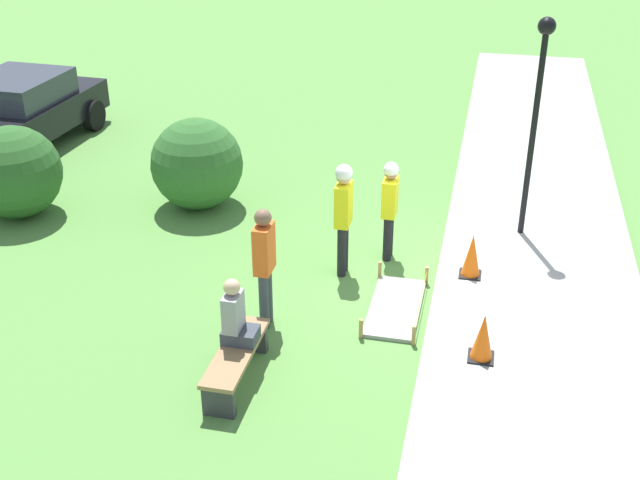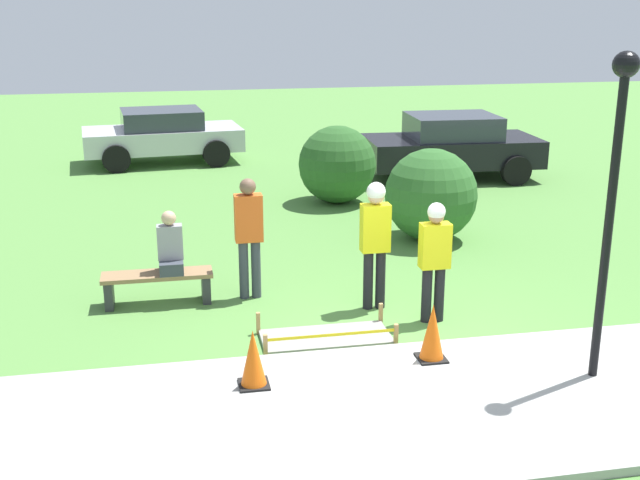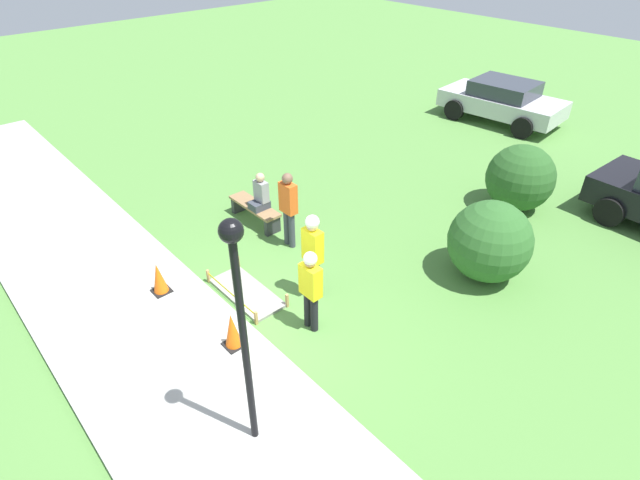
# 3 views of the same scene
# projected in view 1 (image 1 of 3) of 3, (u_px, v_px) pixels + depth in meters

# --- Properties ---
(ground_plane) EXTENTS (60.00, 60.00, 0.00)m
(ground_plane) POSITION_uv_depth(u_px,v_px,m) (436.00, 281.00, 12.47)
(ground_plane) COLOR #51843D
(sidewalk) EXTENTS (28.00, 3.08, 0.10)m
(sidewalk) POSITION_uv_depth(u_px,v_px,m) (538.00, 290.00, 12.14)
(sidewalk) COLOR #9E9E99
(sidewalk) RESTS_ON ground_plane
(wet_concrete_patch) EXTENTS (1.72, 0.78, 0.30)m
(wet_concrete_patch) POSITION_uv_depth(u_px,v_px,m) (395.00, 307.00, 11.72)
(wet_concrete_patch) COLOR gray
(wet_concrete_patch) RESTS_ON ground_plane
(traffic_cone_near_patch) EXTENTS (0.34, 0.34, 0.66)m
(traffic_cone_near_patch) POSITION_uv_depth(u_px,v_px,m) (483.00, 337.00, 10.35)
(traffic_cone_near_patch) COLOR black
(traffic_cone_near_patch) RESTS_ON sidewalk
(traffic_cone_far_patch) EXTENTS (0.34, 0.34, 0.70)m
(traffic_cone_far_patch) POSITION_uv_depth(u_px,v_px,m) (472.00, 255.00, 12.28)
(traffic_cone_far_patch) COLOR black
(traffic_cone_far_patch) RESTS_ON sidewalk
(park_bench) EXTENTS (1.58, 0.44, 0.47)m
(park_bench) POSITION_uv_depth(u_px,v_px,m) (236.00, 359.00, 10.09)
(park_bench) COLOR #2D2D33
(park_bench) RESTS_ON ground_plane
(person_seated_on_bench) EXTENTS (0.36, 0.44, 0.89)m
(person_seated_on_bench) POSITION_uv_depth(u_px,v_px,m) (236.00, 317.00, 10.06)
(person_seated_on_bench) COLOR #383D47
(person_seated_on_bench) RESTS_ON park_bench
(worker_supervisor) EXTENTS (0.40, 0.27, 1.84)m
(worker_supervisor) POSITION_uv_depth(u_px,v_px,m) (343.00, 209.00, 12.20)
(worker_supervisor) COLOR black
(worker_supervisor) RESTS_ON ground_plane
(worker_assistant) EXTENTS (0.40, 0.24, 1.67)m
(worker_assistant) POSITION_uv_depth(u_px,v_px,m) (390.00, 203.00, 12.70)
(worker_assistant) COLOR black
(worker_assistant) RESTS_ON ground_plane
(bystander_in_orange_shirt) EXTENTS (0.40, 0.24, 1.80)m
(bystander_in_orange_shirt) POSITION_uv_depth(u_px,v_px,m) (264.00, 261.00, 10.93)
(bystander_in_orange_shirt) COLOR #383D47
(bystander_in_orange_shirt) RESTS_ON ground_plane
(lamppost_near) EXTENTS (0.28, 0.28, 3.64)m
(lamppost_near) POSITION_uv_depth(u_px,v_px,m) (538.00, 96.00, 12.64)
(lamppost_near) COLOR black
(lamppost_near) RESTS_ON sidewalk
(parked_car_black) EXTENTS (4.22, 2.35, 1.55)m
(parked_car_black) POSITION_uv_depth(u_px,v_px,m) (20.00, 110.00, 17.40)
(parked_car_black) COLOR black
(parked_car_black) RESTS_ON ground_plane
(shrub_rounded_near) EXTENTS (1.66, 1.66, 1.66)m
(shrub_rounded_near) POSITION_uv_depth(u_px,v_px,m) (14.00, 172.00, 14.21)
(shrub_rounded_near) COLOR #285623
(shrub_rounded_near) RESTS_ON ground_plane
(shrub_rounded_mid) EXTENTS (1.68, 1.68, 1.68)m
(shrub_rounded_mid) POSITION_uv_depth(u_px,v_px,m) (197.00, 164.00, 14.54)
(shrub_rounded_mid) COLOR #2D6028
(shrub_rounded_mid) RESTS_ON ground_plane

